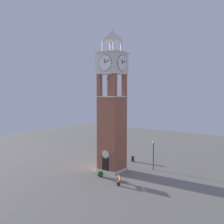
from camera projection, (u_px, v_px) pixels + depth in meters
ground at (112, 170)px, 37.56m from camera, size 80.00×80.00×0.00m
clock_tower at (112, 112)px, 36.94m from camera, size 3.59×3.59×19.39m
park_bench at (118, 180)px, 32.07m from camera, size 1.39×1.49×0.95m
lamp_post at (153, 150)px, 37.64m from camera, size 0.36×0.36×4.13m
trash_bin at (133, 159)px, 42.43m from camera, size 0.52×0.52×0.80m
shrub_near_entry at (100, 174)px, 34.78m from camera, size 0.87×0.87×0.70m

